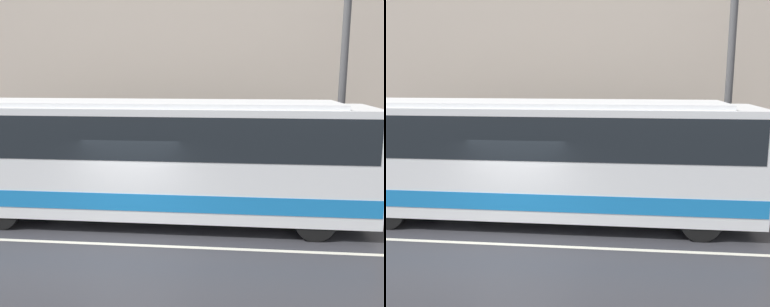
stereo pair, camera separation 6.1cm
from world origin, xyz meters
TOP-DOWN VIEW (x-y plane):
  - ground_plane at (0.00, 0.00)m, footprint 60.00×60.00m
  - sidewalk at (0.00, 5.26)m, footprint 60.00×2.53m
  - building_facade at (0.00, 6.67)m, footprint 60.00×0.35m
  - lane_stripe at (0.00, 0.00)m, footprint 54.00×0.14m
  - transit_bus at (0.12, 1.87)m, footprint 12.27×2.55m
  - utility_pole_near at (6.00, 4.56)m, footprint 0.24×0.24m
  - pedestrian_waiting at (1.13, 4.81)m, footprint 0.36×0.36m

SIDE VIEW (x-z plane):
  - ground_plane at x=0.00m, z-range 0.00..0.00m
  - lane_stripe at x=0.00m, z-range 0.00..0.01m
  - sidewalk at x=0.00m, z-range 0.00..0.15m
  - pedestrian_waiting at x=1.13m, z-range 0.09..1.75m
  - transit_bus at x=0.12m, z-range 0.22..3.61m
  - utility_pole_near at x=6.00m, z-range 0.15..7.78m
  - building_facade at x=0.00m, z-range -0.17..9.49m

